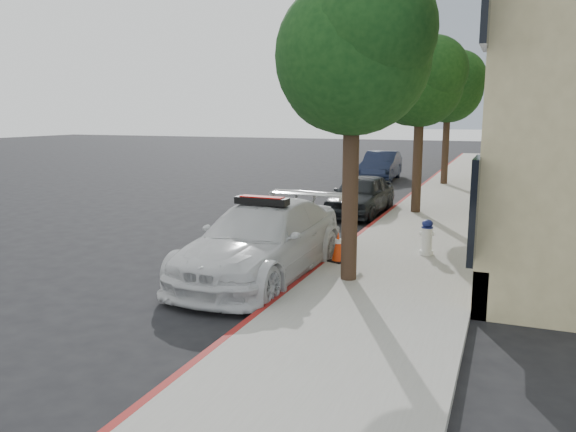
# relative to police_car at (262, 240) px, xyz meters

# --- Properties ---
(ground) EXTENTS (120.00, 120.00, 0.00)m
(ground) POSITION_rel_police_car_xyz_m (-1.10, 2.00, -0.75)
(ground) COLOR black
(ground) RESTS_ON ground
(sidewalk) EXTENTS (3.20, 50.00, 0.15)m
(sidewalk) POSITION_rel_police_car_xyz_m (2.50, 12.00, -0.67)
(sidewalk) COLOR gray
(sidewalk) RESTS_ON ground
(curb_strip) EXTENTS (0.12, 50.00, 0.15)m
(curb_strip) POSITION_rel_police_car_xyz_m (0.96, 12.00, -0.67)
(curb_strip) COLOR maroon
(curb_strip) RESTS_ON ground
(tower_right) EXTENTS (14.00, 14.00, 44.00)m
(tower_right) POSITION_rel_police_car_xyz_m (7.90, 137.00, 21.25)
(tower_right) COLOR #9EA8B7
(tower_right) RESTS_ON ground
(tree_near) EXTENTS (2.92, 2.82, 5.62)m
(tree_near) POSITION_rel_police_car_xyz_m (1.83, -0.02, 3.53)
(tree_near) COLOR black
(tree_near) RESTS_ON sidewalk
(tree_mid) EXTENTS (2.77, 2.64, 5.43)m
(tree_mid) POSITION_rel_police_car_xyz_m (1.83, 7.98, 3.41)
(tree_mid) COLOR black
(tree_mid) RESTS_ON sidewalk
(tree_far) EXTENTS (3.10, 3.00, 5.81)m
(tree_far) POSITION_rel_police_car_xyz_m (1.83, 15.98, 3.64)
(tree_far) COLOR black
(tree_far) RESTS_ON sidewalk
(police_car) EXTENTS (2.23, 5.19, 1.64)m
(police_car) POSITION_rel_police_car_xyz_m (0.00, 0.00, 0.00)
(police_car) COLOR silver
(police_car) RESTS_ON ground
(parked_car_mid) EXTENTS (1.69, 3.92, 1.32)m
(parked_car_mid) POSITION_rel_police_car_xyz_m (0.10, 7.60, -0.09)
(parked_car_mid) COLOR black
(parked_car_mid) RESTS_ON ground
(parked_car_far) EXTENTS (1.70, 4.37, 1.42)m
(parked_car_far) POSITION_rel_police_car_xyz_m (-1.42, 17.55, -0.04)
(parked_car_far) COLOR black
(parked_car_far) RESTS_ON ground
(fire_hydrant) EXTENTS (0.33, 0.30, 0.79)m
(fire_hydrant) POSITION_rel_police_car_xyz_m (2.91, 2.46, -0.21)
(fire_hydrant) COLOR white
(fire_hydrant) RESTS_ON sidewalk
(traffic_cone) EXTENTS (0.44, 0.44, 0.65)m
(traffic_cone) POSITION_rel_police_car_xyz_m (1.25, 1.14, -0.28)
(traffic_cone) COLOR black
(traffic_cone) RESTS_ON sidewalk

